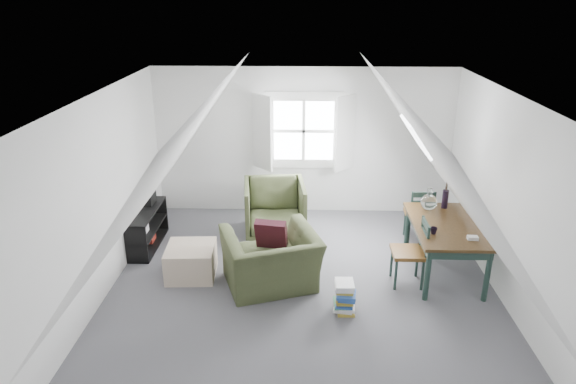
{
  "coord_description": "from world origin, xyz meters",
  "views": [
    {
      "loc": [
        -0.01,
        -5.63,
        3.62
      ],
      "look_at": [
        -0.2,
        0.6,
        1.18
      ],
      "focal_mm": 32.0,
      "sensor_mm": 36.0,
      "label": 1
    }
  ],
  "objects_px": {
    "ottoman": "(191,261)",
    "dining_chair_near": "(411,251)",
    "armchair_near": "(271,285)",
    "magazine_stack": "(345,297)",
    "media_shelf": "(145,231)",
    "armchair_far": "(275,233)",
    "dining_chair_far": "(419,214)",
    "dining_table": "(446,231)"
  },
  "relations": [
    {
      "from": "media_shelf",
      "to": "armchair_near",
      "type": "bearing_deg",
      "value": -31.85
    },
    {
      "from": "ottoman",
      "to": "dining_table",
      "type": "relative_size",
      "value": 0.43
    },
    {
      "from": "armchair_near",
      "to": "media_shelf",
      "type": "relative_size",
      "value": 1.01
    },
    {
      "from": "dining_table",
      "to": "magazine_stack",
      "type": "distance_m",
      "value": 1.75
    },
    {
      "from": "armchair_far",
      "to": "dining_chair_far",
      "type": "relative_size",
      "value": 1.1
    },
    {
      "from": "dining_chair_near",
      "to": "media_shelf",
      "type": "xyz_separation_m",
      "value": [
        -3.79,
        0.92,
        -0.2
      ]
    },
    {
      "from": "media_shelf",
      "to": "dining_chair_near",
      "type": "bearing_deg",
      "value": -17.55
    },
    {
      "from": "armchair_near",
      "to": "ottoman",
      "type": "xyz_separation_m",
      "value": [
        -1.1,
        0.24,
        0.21
      ]
    },
    {
      "from": "ottoman",
      "to": "dining_chair_far",
      "type": "bearing_deg",
      "value": 19.08
    },
    {
      "from": "dining_chair_far",
      "to": "media_shelf",
      "type": "bearing_deg",
      "value": -12.09
    },
    {
      "from": "magazine_stack",
      "to": "ottoman",
      "type": "bearing_deg",
      "value": 158.67
    },
    {
      "from": "ottoman",
      "to": "magazine_stack",
      "type": "relative_size",
      "value": 1.66
    },
    {
      "from": "armchair_near",
      "to": "magazine_stack",
      "type": "height_order",
      "value": "magazine_stack"
    },
    {
      "from": "dining_table",
      "to": "media_shelf",
      "type": "distance_m",
      "value": 4.35
    },
    {
      "from": "ottoman",
      "to": "dining_table",
      "type": "height_order",
      "value": "dining_table"
    },
    {
      "from": "dining_chair_far",
      "to": "dining_chair_near",
      "type": "xyz_separation_m",
      "value": [
        -0.37,
        -1.25,
        0.01
      ]
    },
    {
      "from": "dining_chair_far",
      "to": "ottoman",
      "type": "bearing_deg",
      "value": 2.48
    },
    {
      "from": "armchair_near",
      "to": "dining_table",
      "type": "distance_m",
      "value": 2.44
    },
    {
      "from": "ottoman",
      "to": "media_shelf",
      "type": "relative_size",
      "value": 0.56
    },
    {
      "from": "armchair_near",
      "to": "magazine_stack",
      "type": "xyz_separation_m",
      "value": [
        0.92,
        -0.55,
        0.19
      ]
    },
    {
      "from": "dining_chair_near",
      "to": "magazine_stack",
      "type": "bearing_deg",
      "value": -41.57
    },
    {
      "from": "armchair_far",
      "to": "dining_chair_far",
      "type": "distance_m",
      "value": 2.28
    },
    {
      "from": "armchair_far",
      "to": "dining_chair_near",
      "type": "bearing_deg",
      "value": -43.89
    },
    {
      "from": "ottoman",
      "to": "dining_chair_near",
      "type": "relative_size",
      "value": 0.71
    },
    {
      "from": "ottoman",
      "to": "dining_chair_near",
      "type": "height_order",
      "value": "dining_chair_near"
    },
    {
      "from": "media_shelf",
      "to": "dining_chair_far",
      "type": "bearing_deg",
      "value": 0.68
    },
    {
      "from": "armchair_far",
      "to": "media_shelf",
      "type": "bearing_deg",
      "value": -171.2
    },
    {
      "from": "ottoman",
      "to": "magazine_stack",
      "type": "distance_m",
      "value": 2.17
    },
    {
      "from": "media_shelf",
      "to": "magazine_stack",
      "type": "bearing_deg",
      "value": -32.8
    },
    {
      "from": "ottoman",
      "to": "dining_chair_near",
      "type": "distance_m",
      "value": 2.93
    },
    {
      "from": "dining_chair_far",
      "to": "magazine_stack",
      "type": "distance_m",
      "value": 2.32
    },
    {
      "from": "armchair_far",
      "to": "media_shelf",
      "type": "xyz_separation_m",
      "value": [
        -1.93,
        -0.51,
        0.26
      ]
    },
    {
      "from": "dining_table",
      "to": "dining_chair_near",
      "type": "xyz_separation_m",
      "value": [
        -0.5,
        -0.27,
        -0.18
      ]
    },
    {
      "from": "dining_table",
      "to": "ottoman",
      "type": "bearing_deg",
      "value": -178.61
    },
    {
      "from": "armchair_near",
      "to": "armchair_far",
      "type": "height_order",
      "value": "armchair_far"
    },
    {
      "from": "dining_table",
      "to": "magazine_stack",
      "type": "bearing_deg",
      "value": -147.17
    },
    {
      "from": "media_shelf",
      "to": "magazine_stack",
      "type": "xyz_separation_m",
      "value": [
        2.89,
        -1.6,
        -0.07
      ]
    },
    {
      "from": "dining_chair_far",
      "to": "media_shelf",
      "type": "xyz_separation_m",
      "value": [
        -4.16,
        -0.33,
        -0.19
      ]
    },
    {
      "from": "armchair_near",
      "to": "dining_table",
      "type": "bearing_deg",
      "value": 170.48
    },
    {
      "from": "dining_table",
      "to": "dining_chair_near",
      "type": "distance_m",
      "value": 0.6
    },
    {
      "from": "armchair_near",
      "to": "dining_chair_near",
      "type": "distance_m",
      "value": 1.89
    },
    {
      "from": "ottoman",
      "to": "dining_chair_far",
      "type": "xyz_separation_m",
      "value": [
        3.29,
        1.14,
        0.24
      ]
    }
  ]
}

